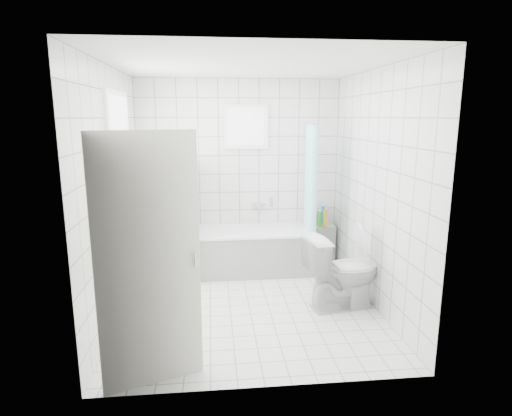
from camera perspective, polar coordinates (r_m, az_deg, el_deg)
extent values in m
plane|color=white|center=(4.96, -0.96, -12.84)|extent=(3.00, 3.00, 0.00)
plane|color=white|center=(4.52, -1.08, 18.56)|extent=(3.00, 3.00, 0.00)
cube|color=white|center=(6.04, -2.24, 4.57)|extent=(2.80, 0.02, 2.60)
cube|color=white|center=(3.11, 1.37, -2.65)|extent=(2.80, 0.02, 2.60)
cube|color=white|center=(4.66, -18.43, 1.70)|extent=(0.02, 3.00, 2.60)
cube|color=white|center=(4.89, 15.59, 2.34)|extent=(0.02, 3.00, 2.60)
cube|color=white|center=(4.90, -17.41, 5.80)|extent=(0.01, 0.90, 1.40)
cube|color=white|center=(5.96, -1.29, 10.74)|extent=(0.50, 0.01, 0.50)
cube|color=white|center=(5.02, -16.38, -2.59)|extent=(0.18, 1.02, 0.08)
cube|color=silver|center=(3.36, -14.11, -7.24)|extent=(0.76, 0.31, 2.00)
cube|color=white|center=(5.92, -0.25, -5.77)|extent=(1.57, 0.75, 0.55)
cube|color=white|center=(5.84, -0.26, -3.06)|extent=(1.59, 0.77, 0.03)
cube|color=white|center=(5.72, -8.80, -1.60)|extent=(0.15, 0.85, 1.50)
cube|color=white|center=(6.33, 8.53, -4.72)|extent=(0.40, 0.24, 0.55)
imported|color=white|center=(4.86, 11.49, -8.25)|extent=(0.89, 0.60, 0.84)
cylinder|color=silver|center=(5.73, 7.22, 11.10)|extent=(0.02, 0.80, 0.02)
cube|color=silver|center=(6.10, 0.36, 0.37)|extent=(0.18, 0.06, 0.06)
imported|color=#339BE8|center=(4.77, -16.83, -1.78)|extent=(0.11, 0.11, 0.18)
imported|color=#EE5CB2|center=(4.67, -17.07, -1.47)|extent=(0.15, 0.15, 0.27)
imported|color=#C26195|center=(5.28, -15.79, -0.37)|extent=(0.12, 0.12, 0.19)
imported|color=silver|center=(4.96, -16.43, -1.37)|extent=(0.13, 0.13, 0.16)
cylinder|color=#F9501D|center=(6.23, 7.92, -1.31)|extent=(0.06, 0.06, 0.22)
cylinder|color=#FFAC1A|center=(6.14, 9.25, -1.39)|extent=(0.06, 0.06, 0.25)
cylinder|color=blue|center=(6.27, 9.02, -0.98)|extent=(0.06, 0.06, 0.28)
cylinder|color=green|center=(6.15, 8.53, -1.48)|extent=(0.06, 0.06, 0.22)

